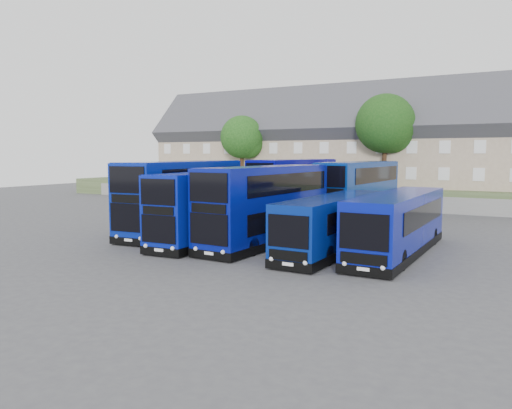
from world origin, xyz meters
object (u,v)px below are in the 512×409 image
object	(u,v)px
dd_front_left	(184,198)
dd_front_mid	(211,208)
tree_mid	(387,126)
coach_east_a	(333,225)
tree_west	(243,139)

from	to	relation	value
dd_front_left	dd_front_mid	size ratio (longest dim) A/B	1.14
dd_front_mid	tree_mid	size ratio (longest dim) A/B	1.18
dd_front_left	coach_east_a	bearing A→B (deg)	-13.50
dd_front_left	tree_mid	distance (m)	23.89
dd_front_left	tree_mid	world-z (taller)	tree_mid
coach_east_a	tree_mid	distance (m)	24.54
coach_east_a	tree_west	world-z (taller)	tree_west
coach_east_a	tree_west	distance (m)	30.54
dd_front_mid	tree_west	size ratio (longest dim) A/B	1.41
tree_mid	tree_west	bearing A→B (deg)	-178.21
dd_front_mid	coach_east_a	world-z (taller)	dd_front_mid
tree_mid	dd_front_left	bearing A→B (deg)	-110.12
dd_front_left	tree_west	size ratio (longest dim) A/B	1.61
coach_east_a	tree_west	bearing A→B (deg)	130.76
dd_front_left	tree_mid	size ratio (longest dim) A/B	1.34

